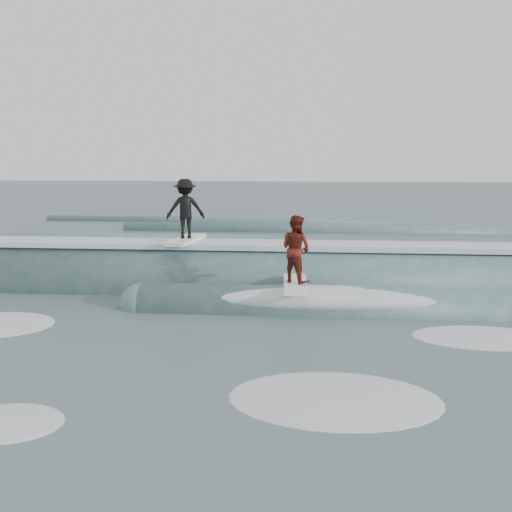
{
  "coord_description": "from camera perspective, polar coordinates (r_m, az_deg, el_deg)",
  "views": [
    {
      "loc": [
        1.32,
        -10.15,
        3.61
      ],
      "look_at": [
        0.0,
        4.37,
        1.1
      ],
      "focal_mm": 40.0,
      "sensor_mm": 36.0,
      "label": 1
    }
  ],
  "objects": [
    {
      "name": "ground",
      "position": [
        10.85,
        -2.13,
        -9.67
      ],
      "size": [
        160.0,
        160.0,
        0.0
      ],
      "primitive_type": "plane",
      "color": "#384D53",
      "rests_on": "ground"
    },
    {
      "name": "breaking_wave",
      "position": [
        15.65,
        1.17,
        -3.43
      ],
      "size": [
        21.09,
        4.02,
        2.48
      ],
      "color": "#35575A",
      "rests_on": "ground"
    },
    {
      "name": "surfer_black",
      "position": [
        15.95,
        -7.07,
        4.44
      ],
      "size": [
        1.19,
        2.06,
        1.74
      ],
      "color": "white",
      "rests_on": "ground"
    },
    {
      "name": "surfer_red",
      "position": [
        13.5,
        3.99,
        0.27
      ],
      "size": [
        0.98,
        2.02,
        1.7
      ],
      "color": "white",
      "rests_on": "ground"
    },
    {
      "name": "whitewater",
      "position": [
        10.25,
        -1.0,
        -10.85
      ],
      "size": [
        13.18,
        6.13,
        0.1
      ],
      "color": "silver",
      "rests_on": "ground"
    },
    {
      "name": "far_swells",
      "position": [
        28.37,
        -3.68,
        2.44
      ],
      "size": [
        36.21,
        8.65,
        0.8
      ],
      "color": "#35575A",
      "rests_on": "ground"
    }
  ]
}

